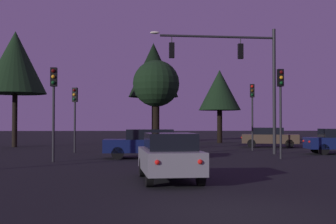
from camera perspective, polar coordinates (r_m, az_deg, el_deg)
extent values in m
plane|color=black|center=(33.74, 0.01, -4.56)|extent=(168.00, 168.00, 0.00)
cylinder|color=#232326|center=(28.08, 13.11, 2.52)|extent=(0.20, 0.20, 7.51)
cylinder|color=#232326|center=(27.50, 6.24, 9.32)|extent=(6.88, 0.62, 0.14)
ellipsoid|color=#F4EACC|center=(26.93, -1.65, 9.87)|extent=(0.56, 0.28, 0.16)
cylinder|color=#232326|center=(27.81, 9.03, 8.80)|extent=(0.05, 0.05, 0.39)
cube|color=black|center=(27.71, 9.04, 7.49)|extent=(0.32, 0.26, 0.90)
sphere|color=red|center=(27.88, 8.95, 8.01)|extent=(0.18, 0.18, 0.18)
sphere|color=#56380C|center=(27.84, 8.96, 7.44)|extent=(0.18, 0.18, 0.18)
sphere|color=#0C4219|center=(27.80, 8.96, 6.87)|extent=(0.18, 0.18, 0.18)
cylinder|color=#232326|center=(26.97, 0.47, 9.08)|extent=(0.05, 0.05, 0.41)
cube|color=black|center=(26.86, 0.47, 7.70)|extent=(0.32, 0.26, 0.90)
sphere|color=red|center=(27.04, 0.43, 8.24)|extent=(0.18, 0.18, 0.18)
sphere|color=#56380C|center=(27.00, 0.43, 7.65)|extent=(0.18, 0.18, 0.18)
sphere|color=#0C4219|center=(26.95, 0.43, 7.06)|extent=(0.18, 0.18, 0.18)
cylinder|color=#232326|center=(29.28, -11.55, -1.88)|extent=(0.12, 0.12, 3.19)
cube|color=black|center=(29.34, -11.53, 2.12)|extent=(0.35, 0.31, 0.90)
sphere|color=#4C0A0A|center=(29.23, -11.63, 2.68)|extent=(0.18, 0.18, 0.18)
sphere|color=#F9A319|center=(29.21, -11.64, 2.13)|extent=(0.18, 0.18, 0.18)
sphere|color=#0C4219|center=(29.20, -11.64, 1.58)|extent=(0.18, 0.18, 0.18)
cylinder|color=#232326|center=(22.41, -14.09, -1.47)|extent=(0.12, 0.12, 3.60)
cube|color=black|center=(22.52, -14.06, 4.26)|extent=(0.30, 0.24, 0.90)
sphere|color=#4C0A0A|center=(22.41, -14.13, 5.01)|extent=(0.18, 0.18, 0.18)
sphere|color=#F9A319|center=(22.38, -14.13, 4.29)|extent=(0.18, 0.18, 0.18)
sphere|color=#0C4219|center=(22.36, -14.14, 3.58)|extent=(0.18, 0.18, 0.18)
cylinder|color=#232326|center=(31.35, 10.48, -1.48)|extent=(0.12, 0.12, 3.60)
cube|color=black|center=(31.43, 10.46, 2.63)|extent=(0.36, 0.32, 0.90)
sphere|color=red|center=(31.31, 10.45, 3.16)|extent=(0.18, 0.18, 0.18)
sphere|color=#56380C|center=(31.29, 10.45, 2.65)|extent=(0.18, 0.18, 0.18)
sphere|color=#0C4219|center=(31.27, 10.45, 2.13)|extent=(0.18, 0.18, 0.18)
cylinder|color=#232326|center=(24.32, 13.88, -1.30)|extent=(0.12, 0.12, 3.75)
cube|color=black|center=(24.44, 13.84, 4.16)|extent=(0.31, 0.26, 0.90)
sphere|color=#4C0A0A|center=(24.34, 13.95, 4.85)|extent=(0.18, 0.18, 0.18)
sphere|color=#F9A319|center=(24.31, 13.96, 4.19)|extent=(0.18, 0.18, 0.18)
sphere|color=#0C4219|center=(24.28, 13.96, 3.53)|extent=(0.18, 0.18, 0.18)
cube|color=gray|center=(14.61, 0.15, -6.01)|extent=(2.01, 4.07, 0.68)
cube|color=black|center=(14.43, 0.23, -3.68)|extent=(1.63, 2.24, 0.52)
cylinder|color=black|center=(15.85, -3.20, -6.89)|extent=(0.25, 0.65, 0.64)
cylinder|color=black|center=(16.04, 2.22, -6.83)|extent=(0.25, 0.65, 0.64)
cylinder|color=black|center=(13.27, -2.35, -7.95)|extent=(0.25, 0.65, 0.64)
cylinder|color=black|center=(13.49, 4.11, -7.84)|extent=(0.25, 0.65, 0.64)
sphere|color=red|center=(12.57, -1.35, -6.29)|extent=(0.14, 0.14, 0.14)
sphere|color=red|center=(12.75, 4.03, -6.22)|extent=(0.14, 0.14, 0.14)
cube|color=#0F1947|center=(24.12, -2.67, -4.22)|extent=(4.55, 1.81, 0.68)
cube|color=black|center=(24.11, -2.31, -2.80)|extent=(2.47, 1.54, 0.52)
cylinder|color=black|center=(23.39, -6.30, -5.14)|extent=(0.64, 0.21, 0.64)
cylinder|color=black|center=(24.93, -6.16, -4.91)|extent=(0.64, 0.21, 0.64)
cylinder|color=black|center=(23.46, 1.04, -5.13)|extent=(0.64, 0.21, 0.64)
cylinder|color=black|center=(24.99, 0.73, -4.91)|extent=(0.64, 0.21, 0.64)
sphere|color=red|center=(23.67, 2.89, -4.03)|extent=(0.14, 0.14, 0.14)
sphere|color=red|center=(24.88, 2.55, -3.91)|extent=(0.14, 0.14, 0.14)
cylinder|color=black|center=(29.69, 17.93, -4.29)|extent=(0.65, 0.25, 0.64)
cylinder|color=black|center=(28.16, 18.84, -4.44)|extent=(0.65, 0.25, 0.64)
sphere|color=red|center=(29.30, 16.57, -3.48)|extent=(0.14, 0.14, 0.14)
sphere|color=red|center=(28.08, 17.23, -3.57)|extent=(0.14, 0.14, 0.14)
cube|color=#473828|center=(36.12, 12.64, -3.28)|extent=(4.57, 2.84, 0.68)
cube|color=black|center=(36.11, 12.40, -2.33)|extent=(2.62, 2.08, 0.52)
cylinder|color=black|center=(36.94, 14.82, -3.75)|extent=(0.67, 0.37, 0.64)
cylinder|color=black|center=(35.39, 14.92, -3.85)|extent=(0.67, 0.37, 0.64)
cylinder|color=black|center=(36.94, 10.46, -3.77)|extent=(0.67, 0.37, 0.64)
cylinder|color=black|center=(35.38, 10.37, -3.88)|extent=(0.67, 0.37, 0.64)
sphere|color=red|center=(36.79, 9.30, -3.10)|extent=(0.14, 0.14, 0.14)
sphere|color=red|center=(35.56, 9.19, -3.16)|extent=(0.14, 0.14, 0.14)
cylinder|color=black|center=(37.59, -18.58, -0.99)|extent=(0.40, 0.40, 4.18)
cone|color=black|center=(37.89, -18.52, 5.90)|extent=(4.86, 4.86, 4.92)
cylinder|color=black|center=(31.76, -1.49, -1.60)|extent=(0.46, 0.46, 3.49)
sphere|color=black|center=(31.89, -1.49, 3.58)|extent=(3.25, 3.25, 3.25)
cylinder|color=black|center=(45.44, -1.83, -0.93)|extent=(0.35, 0.35, 4.49)
cone|color=black|center=(45.76, -1.83, 5.27)|extent=(4.97, 4.97, 5.40)
cylinder|color=black|center=(43.56, 6.47, -1.81)|extent=(0.48, 0.48, 3.11)
cone|color=black|center=(43.68, 6.45, 2.74)|extent=(3.99, 3.99, 3.83)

